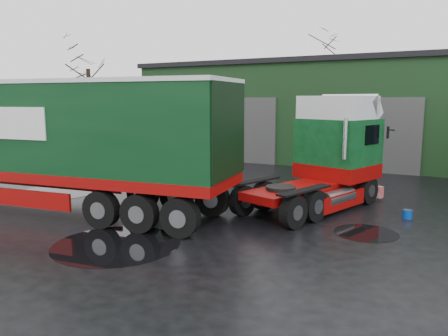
# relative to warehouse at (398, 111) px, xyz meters

# --- Properties ---
(ground) EXTENTS (100.00, 100.00, 0.00)m
(ground) POSITION_rel_warehouse_xyz_m (-2.00, -20.00, -3.16)
(ground) COLOR black
(warehouse) EXTENTS (32.40, 12.40, 6.30)m
(warehouse) POSITION_rel_warehouse_xyz_m (0.00, 0.00, 0.00)
(warehouse) COLOR black
(warehouse) RESTS_ON ground
(hero_tractor) EXTENTS (4.63, 7.10, 4.08)m
(hero_tractor) POSITION_rel_warehouse_xyz_m (-0.93, -15.50, -1.12)
(hero_tractor) COLOR #0E451E
(hero_tractor) RESTS_ON ground
(trailer_left) EXTENTS (14.99, 5.02, 4.57)m
(trailer_left) POSITION_rel_warehouse_xyz_m (-9.50, -20.00, -0.87)
(trailer_left) COLOR silver
(trailer_left) RESTS_ON ground
(wash_bucket) EXTENTS (0.33, 0.33, 0.29)m
(wash_bucket) POSITION_rel_warehouse_xyz_m (2.34, -15.11, -3.01)
(wash_bucket) COLOR #063192
(wash_bucket) RESTS_ON ground
(tree_left) EXTENTS (4.40, 4.40, 8.50)m
(tree_left) POSITION_rel_warehouse_xyz_m (-19.00, -8.00, 1.09)
(tree_left) COLOR black
(tree_left) RESTS_ON ground
(tree_back_a) EXTENTS (4.40, 4.40, 9.50)m
(tree_back_a) POSITION_rel_warehouse_xyz_m (-8.00, 10.00, 1.59)
(tree_back_a) COLOR black
(tree_back_a) RESTS_ON ground
(puddle_0) EXTENTS (3.45, 3.45, 0.01)m
(puddle_0) POSITION_rel_warehouse_xyz_m (-4.31, -21.71, -3.15)
(puddle_0) COLOR black
(puddle_0) RESTS_ON ground
(puddle_1) EXTENTS (1.85, 1.85, 0.01)m
(puddle_1) POSITION_rel_warehouse_xyz_m (1.45, -17.41, -3.15)
(puddle_1) COLOR black
(puddle_1) RESTS_ON ground
(puddle_2) EXTENTS (3.40, 3.40, 0.01)m
(puddle_2) POSITION_rel_warehouse_xyz_m (-11.24, -17.64, -3.15)
(puddle_2) COLOR black
(puddle_2) RESTS_ON ground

